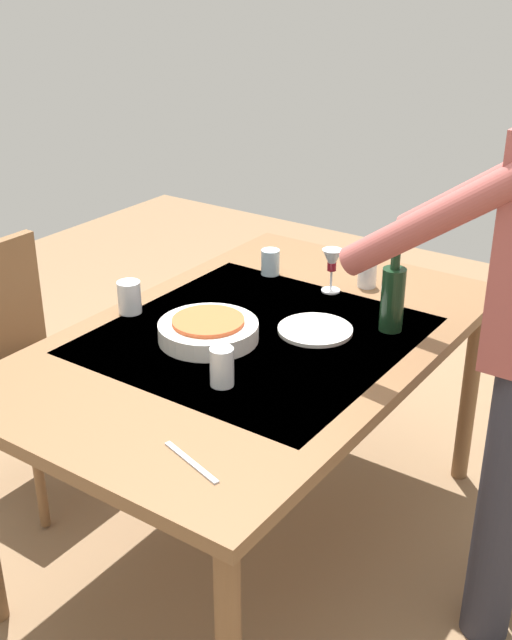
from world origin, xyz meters
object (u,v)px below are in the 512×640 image
at_px(wine_glass_left, 332,263).
at_px(serving_bowl_pasta, 208,330).
at_px(water_cup_far_left, 367,272).
at_px(chair_near, 18,355).
at_px(water_cup_near_right, 222,367).
at_px(water_cup_near_left, 129,297).
at_px(dinner_plate_near, 315,330).
at_px(wine_bottle, 393,297).
at_px(dining_table, 256,356).
at_px(water_cup_far_right, 270,262).

height_order(wine_glass_left, serving_bowl_pasta, wine_glass_left).
distance_m(wine_glass_left, water_cup_far_left, 0.15).
bearing_deg(chair_near, water_cup_near_right, 84.47).
bearing_deg(water_cup_near_left, dinner_plate_near, 111.07).
relative_size(water_cup_near_left, water_cup_far_left, 1.02).
height_order(water_cup_far_left, serving_bowl_pasta, water_cup_far_left).
distance_m(chair_near, wine_glass_left, 1.16).
xyz_separation_m(water_cup_near_left, serving_bowl_pasta, (0.01, 0.33, -0.02)).
distance_m(serving_bowl_pasta, dinner_plate_near, 0.33).
bearing_deg(wine_glass_left, serving_bowl_pasta, -12.27).
bearing_deg(water_cup_far_left, wine_bottle, 39.75).
relative_size(wine_bottle, serving_bowl_pasta, 0.99).
height_order(wine_bottle, water_cup_near_left, wine_bottle).
bearing_deg(water_cup_near_left, wine_bottle, 115.90).
relative_size(water_cup_near_right, dinner_plate_near, 0.47).
height_order(chair_near, wine_glass_left, wine_glass_left).
xyz_separation_m(chair_near, water_cup_near_left, (-0.11, 0.46, 0.30)).
height_order(dining_table, water_cup_far_left, water_cup_far_left).
xyz_separation_m(dining_table, chair_near, (0.20, -0.89, -0.18)).
relative_size(dining_table, water_cup_far_left, 15.74).
distance_m(dining_table, wine_glass_left, 0.46).
xyz_separation_m(water_cup_far_right, serving_bowl_pasta, (0.54, 0.14, -0.01)).
relative_size(wine_glass_left, water_cup_far_right, 1.65).
bearing_deg(wine_glass_left, water_cup_far_right, -93.27).
bearing_deg(wine_bottle, water_cup_far_left, -140.25).
xyz_separation_m(chair_near, water_cup_far_right, (-0.64, 0.65, 0.29)).
bearing_deg(water_cup_near_right, water_cup_far_right, -155.28).
height_order(wine_bottle, water_cup_near_right, wine_bottle).
relative_size(chair_near, wine_bottle, 3.07).
bearing_deg(dining_table, water_cup_near_left, -77.57).
distance_m(chair_near, serving_bowl_pasta, 0.84).
relative_size(wine_glass_left, water_cup_near_right, 1.39).
distance_m(wine_bottle, dinner_plate_near, 0.25).
xyz_separation_m(chair_near, serving_bowl_pasta, (-0.10, 0.79, 0.28)).
bearing_deg(wine_bottle, water_cup_near_right, -21.14).
relative_size(water_cup_near_left, serving_bowl_pasta, 0.35).
distance_m(wine_glass_left, serving_bowl_pasta, 0.55).
bearing_deg(chair_near, water_cup_far_left, 126.79).
distance_m(water_cup_near_right, water_cup_far_right, 0.81).
height_order(chair_near, water_cup_far_right, chair_near).
xyz_separation_m(wine_bottle, water_cup_near_left, (0.36, -0.74, -0.06)).
distance_m(water_cup_far_left, serving_bowl_pasta, 0.67).
bearing_deg(wine_glass_left, water_cup_near_left, -40.68).
bearing_deg(wine_glass_left, wine_bottle, 62.63).
bearing_deg(water_cup_near_right, chair_near, -95.53).
bearing_deg(water_cup_far_right, dining_table, 28.92).
relative_size(dining_table, wine_bottle, 5.46).
bearing_deg(water_cup_near_left, chair_near, -76.61).
bearing_deg(serving_bowl_pasta, water_cup_far_right, -165.27).
xyz_separation_m(water_cup_near_left, water_cup_near_right, (0.21, 0.52, 0.00)).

